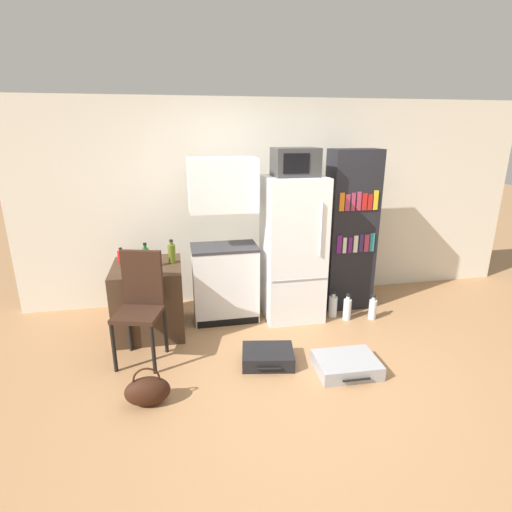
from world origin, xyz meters
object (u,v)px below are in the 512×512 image
Objects in this scene: bowl at (145,261)px; refrigerator at (293,249)px; water_bottle_front at (347,309)px; water_bottle_back at (333,306)px; bookshelf at (350,231)px; bottle_ketchup_red at (121,256)px; water_bottle_middle at (373,309)px; kitchen_hutch at (224,250)px; microwave at (295,162)px; bottle_green_tall at (146,257)px; chair at (141,298)px; side_table at (149,299)px; suitcase_small_flat at (346,365)px; bottle_olive_oil at (172,253)px; handbag at (148,391)px; suitcase_large_flat at (268,357)px.

refrigerator is at bearing 0.11° from bowl.
water_bottle_front is 1.00× the size of water_bottle_back.
bookshelf reaches higher than bottle_ketchup_red.
water_bottle_middle is at bearing -6.63° from bowl.
microwave reaches higher than kitchen_hutch.
chair is at bearing -94.75° from bottle_green_tall.
bookshelf is 2.63m from bottle_ketchup_red.
side_table is 1.32× the size of suitcase_small_flat.
bookshelf is at bearing 109.27° from water_bottle_middle.
chair is at bearing -117.73° from bottle_olive_oil.
water_bottle_front is at bearing 24.99° from chair.
refrigerator reaches higher than handbag.
water_bottle_back is at bearing -6.12° from bottle_ketchup_red.
suitcase_large_flat is (0.84, -0.92, -0.79)m from bottle_olive_oil.
bottle_green_tall reaches higher than bowl.
refrigerator is 0.94m from water_bottle_front.
suitcase_large_flat is at bearing -117.63° from microwave.
kitchen_hutch is 11.11× the size of bowl.
bottle_olive_oil is at bearing -178.44° from refrigerator.
bottle_ketchup_red is at bearing 156.72° from bowl.
bookshelf is at bearing 0.61° from bottle_ketchup_red.
microwave is 0.88× the size of suitcase_large_flat.
water_bottle_middle is at bearing -19.22° from water_bottle_back.
side_table is at bearing -177.41° from microwave.
water_bottle_front is at bearing -110.69° from bookshelf.
side_table is 2.83× the size of bottle_green_tall.
bottle_ketchup_red reaches higher than water_bottle_middle.
side_table is 1.40× the size of suitcase_large_flat.
kitchen_hutch reaches higher than water_bottle_middle.
suitcase_small_flat is at bearing -32.99° from side_table.
bottle_ketchup_red is at bearing 178.61° from kitchen_hutch.
water_bottle_middle is (1.40, 0.67, 0.06)m from suitcase_large_flat.
suitcase_large_flat is 1.14m from handbag.
kitchen_hutch is at bearing 169.72° from water_bottle_back.
water_bottle_back is at bearing 0.02° from bottle_green_tall.
chair reaches higher than suitcase_large_flat.
refrigerator is 1.61m from bottle_green_tall.
kitchen_hutch is at bearing -177.92° from bookshelf.
chair is at bearing -162.85° from bookshelf.
water_bottle_middle is (2.50, -0.15, -0.74)m from bottle_green_tall.
water_bottle_back is (-0.28, -0.28, -0.82)m from bookshelf.
bottle_ketchup_red is 2.56m from suitcase_small_flat.
side_table is 0.46× the size of refrigerator.
suitcase_small_flat is 1.80× the size of water_bottle_back.
side_table is at bearing 102.94° from chair.
bottle_olive_oil is 2.08m from suitcase_small_flat.
bottle_green_tall reaches higher than water_bottle_front.
suitcase_large_flat is 1.27m from water_bottle_back.
suitcase_small_flat is (0.17, -1.23, -1.71)m from microwave.
refrigerator is 1.76m from chair.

